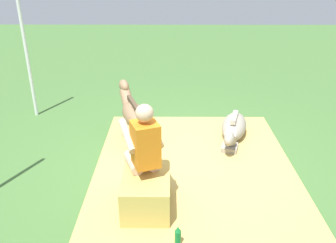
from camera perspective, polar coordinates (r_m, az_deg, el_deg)
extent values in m
plane|color=#426B33|center=(5.34, 1.07, -6.21)|extent=(24.00, 24.00, 0.00)
cube|color=tan|center=(5.23, 4.22, -6.85)|extent=(3.35, 2.83, 0.02)
cube|color=tan|center=(4.28, -3.48, -11.35)|extent=(0.77, 0.55, 0.45)
cylinder|color=#D8AD8C|center=(4.30, -5.62, -6.55)|extent=(0.42, 0.27, 0.14)
cylinder|color=#D8AD8C|center=(4.62, -6.14, -8.46)|extent=(0.11, 0.11, 0.45)
cube|color=black|center=(4.73, -6.03, -10.44)|extent=(0.24, 0.17, 0.06)
cylinder|color=#D8AD8C|center=(4.35, -3.07, -6.09)|extent=(0.42, 0.27, 0.14)
cylinder|color=#D8AD8C|center=(4.67, -3.74, -8.02)|extent=(0.11, 0.11, 0.45)
cube|color=black|center=(4.77, -3.68, -9.99)|extent=(0.24, 0.17, 0.06)
cube|color=orange|center=(3.99, -3.66, -3.65)|extent=(0.38, 0.37, 0.52)
cylinder|color=#D8AD8C|center=(4.09, -6.57, -2.27)|extent=(0.50, 0.26, 0.26)
cylinder|color=#D8AD8C|center=(4.17, -2.31, -1.58)|extent=(0.50, 0.26, 0.26)
sphere|color=#D8AD8C|center=(3.83, -3.81, 1.36)|extent=(0.20, 0.20, 0.20)
ellipsoid|color=#8C6B4C|center=(5.57, -5.55, 1.06)|extent=(0.90, 0.57, 0.34)
cylinder|color=#8C6B4C|center=(5.95, -6.97, -1.07)|extent=(0.09, 0.09, 0.35)
cylinder|color=#8C6B4C|center=(5.98, -5.09, -0.82)|extent=(0.09, 0.09, 0.35)
cylinder|color=#8C6B4C|center=(5.46, -5.76, -3.51)|extent=(0.09, 0.09, 0.35)
cylinder|color=#8C6B4C|center=(5.50, -3.72, -3.21)|extent=(0.09, 0.09, 0.35)
cylinder|color=#8C6B4C|center=(5.99, -6.68, 3.76)|extent=(0.40, 0.29, 0.33)
ellipsoid|color=#8C6B4C|center=(6.10, -7.11, 5.73)|extent=(0.35, 0.25, 0.20)
cube|color=#4D3A2A|center=(5.50, -5.63, 2.88)|extent=(0.59, 0.25, 0.08)
cylinder|color=#4D3A2A|center=(5.18, -4.34, -1.42)|extent=(0.07, 0.07, 0.30)
ellipsoid|color=gray|center=(6.06, 10.57, -0.77)|extent=(0.96, 0.62, 0.36)
cube|color=gray|center=(5.64, 9.87, -4.24)|extent=(0.33, 0.31, 0.10)
cylinder|color=gray|center=(5.53, 9.99, -2.61)|extent=(0.32, 0.25, 0.30)
ellipsoid|color=gray|center=(5.34, 9.82, -2.71)|extent=(0.33, 0.23, 0.20)
cube|color=#B5A999|center=(5.90, 10.63, 0.66)|extent=(0.45, 0.19, 0.08)
cylinder|color=#197233|center=(3.88, 1.59, -18.29)|extent=(0.07, 0.07, 0.19)
cone|color=#197233|center=(3.80, 1.62, -16.89)|extent=(0.06, 0.06, 0.06)
cylinder|color=silver|center=(6.96, -21.76, 9.85)|extent=(0.06, 0.06, 2.33)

